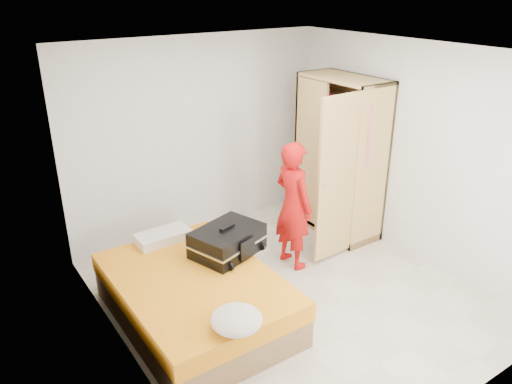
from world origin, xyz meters
TOP-DOWN VIEW (x-y plane):
  - room at (0.00, 0.00)m, footprint 4.00×4.02m
  - bed at (-1.05, 0.19)m, footprint 1.42×2.02m
  - wardrobe at (1.45, 0.86)m, footprint 1.17×1.21m
  - person at (0.43, 0.51)m, footprint 0.40×0.58m
  - suitcase at (-0.53, 0.41)m, footprint 0.87×0.73m
  - round_cushion at (-1.13, -0.71)m, footprint 0.44×0.44m
  - pillow at (-1.00, 1.04)m, footprint 0.60×0.32m

SIDE VIEW (x-z plane):
  - bed at x=-1.05m, z-range 0.00..0.50m
  - pillow at x=-1.00m, z-range 0.50..0.61m
  - round_cushion at x=-1.13m, z-range 0.50..0.67m
  - suitcase at x=-0.53m, z-range 0.48..0.80m
  - person at x=0.43m, z-range 0.00..1.55m
  - wardrobe at x=1.45m, z-range -0.05..2.05m
  - room at x=0.00m, z-range 0.00..2.60m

